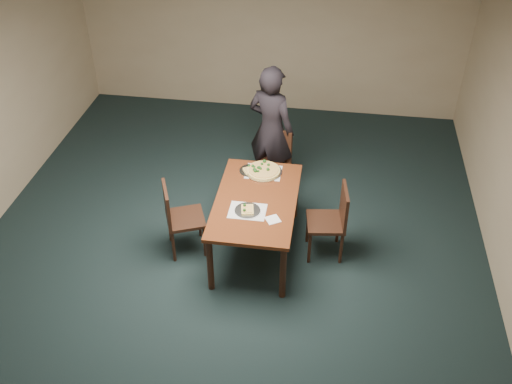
# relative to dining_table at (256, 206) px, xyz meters

# --- Properties ---
(ground) EXTENTS (8.00, 8.00, 0.00)m
(ground) POSITION_rel_dining_table_xyz_m (-0.30, -0.48, -0.66)
(ground) COLOR black
(ground) RESTS_ON ground
(room_shell) EXTENTS (8.00, 8.00, 8.00)m
(room_shell) POSITION_rel_dining_table_xyz_m (-0.30, -0.48, 1.08)
(room_shell) COLOR tan
(room_shell) RESTS_ON ground
(dining_table) EXTENTS (0.90, 1.50, 0.75)m
(dining_table) POSITION_rel_dining_table_xyz_m (0.00, 0.00, 0.00)
(dining_table) COLOR #4E210F
(dining_table) RESTS_ON ground
(chair_far) EXTENTS (0.53, 0.53, 0.91)m
(chair_far) POSITION_rel_dining_table_xyz_m (0.05, 1.16, -0.14)
(chair_far) COLOR black
(chair_far) RESTS_ON ground
(chair_left) EXTENTS (0.55, 0.55, 0.91)m
(chair_left) POSITION_rel_dining_table_xyz_m (-0.88, -0.13, -0.14)
(chair_left) COLOR black
(chair_left) RESTS_ON ground
(chair_right) EXTENTS (0.47, 0.47, 0.91)m
(chair_right) POSITION_rel_dining_table_xyz_m (0.87, 0.09, -0.14)
(chair_right) COLOR black
(chair_right) RESTS_ON ground
(diner) EXTENTS (0.75, 0.64, 1.75)m
(diner) POSITION_rel_dining_table_xyz_m (0.00, 1.30, 0.22)
(diner) COLOR black
(diner) RESTS_ON ground
(placemat_main) EXTENTS (0.42, 0.32, 0.00)m
(placemat_main) POSITION_rel_dining_table_xyz_m (0.01, 0.53, 0.09)
(placemat_main) COLOR white
(placemat_main) RESTS_ON dining_table
(placemat_near) EXTENTS (0.40, 0.30, 0.00)m
(placemat_near) POSITION_rel_dining_table_xyz_m (-0.06, -0.22, 0.09)
(placemat_near) COLOR white
(placemat_near) RESTS_ON dining_table
(pizza_pan) EXTENTS (0.44, 0.44, 0.08)m
(pizza_pan) POSITION_rel_dining_table_xyz_m (0.01, 0.53, 0.12)
(pizza_pan) COLOR silver
(pizza_pan) RESTS_ON dining_table
(slice_plate_near) EXTENTS (0.28, 0.28, 0.06)m
(slice_plate_near) POSITION_rel_dining_table_xyz_m (-0.06, -0.22, 0.11)
(slice_plate_near) COLOR silver
(slice_plate_near) RESTS_ON dining_table
(slice_plate_far) EXTENTS (0.28, 0.28, 0.06)m
(slice_plate_far) POSITION_rel_dining_table_xyz_m (-0.14, 0.53, 0.10)
(slice_plate_far) COLOR silver
(slice_plate_far) RESTS_ON dining_table
(napkin) EXTENTS (0.19, 0.19, 0.01)m
(napkin) POSITION_rel_dining_table_xyz_m (0.23, -0.33, 0.09)
(napkin) COLOR white
(napkin) RESTS_ON dining_table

